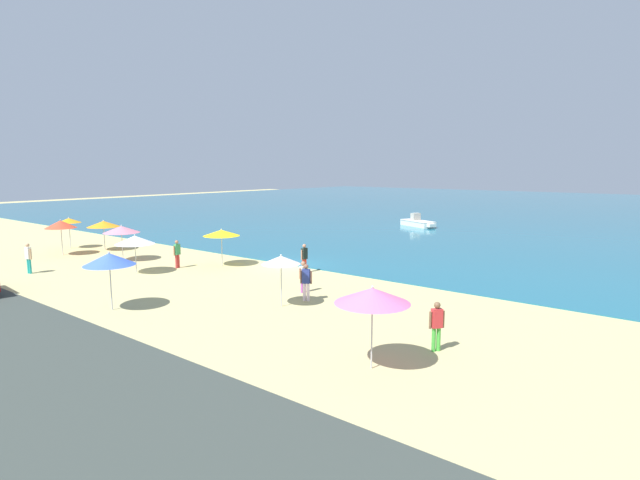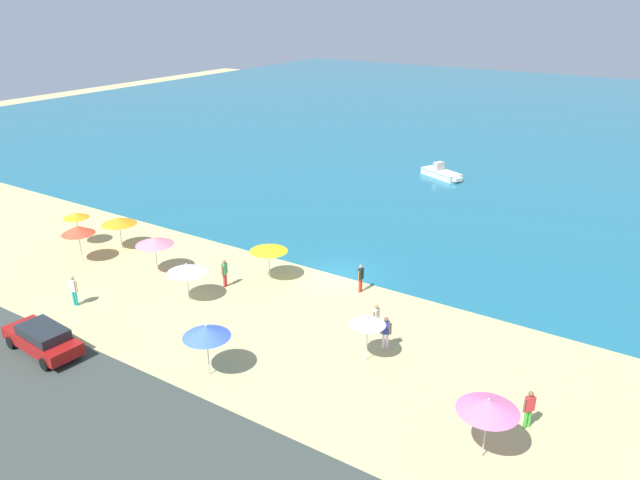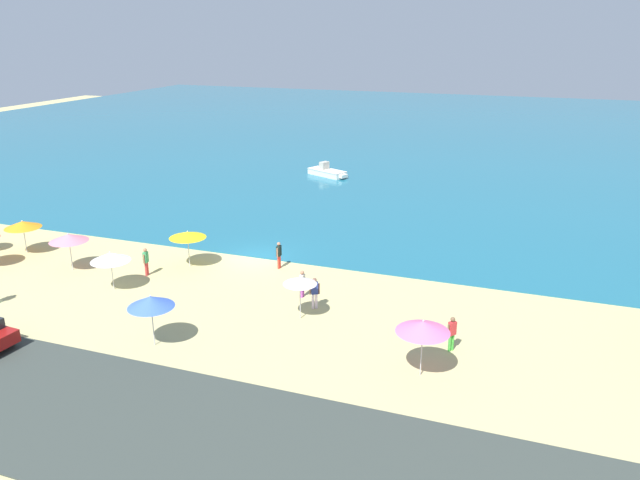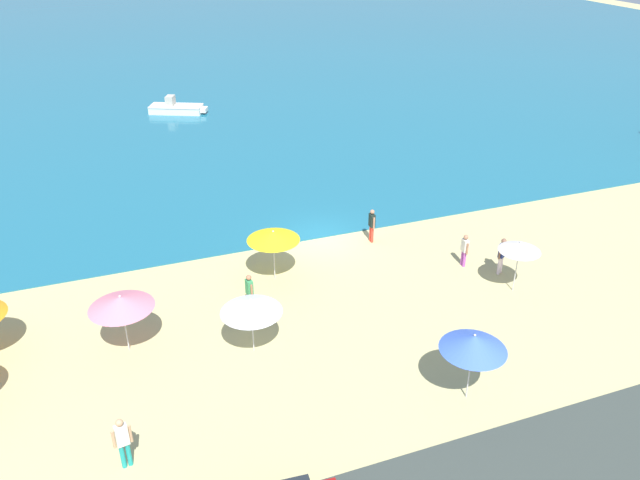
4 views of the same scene
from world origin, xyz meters
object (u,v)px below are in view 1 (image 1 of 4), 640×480
object	(u,v)px
beach_umbrella_6	(103,224)
bather_0	(306,280)
skiff_nearshore	(418,223)
beach_umbrella_3	(121,229)
bather_5	(303,275)
bather_4	(437,324)
beach_umbrella_2	(221,233)
bather_2	(177,252)
bather_3	(28,257)
beach_umbrella_0	(69,220)
beach_umbrella_4	(61,224)
bather_1	(304,257)
beach_umbrella_8	(109,259)
beach_umbrella_1	(135,240)
beach_umbrella_7	(281,260)
beach_umbrella_5	(372,296)

from	to	relation	value
beach_umbrella_6	bather_0	world-z (taller)	beach_umbrella_6
skiff_nearshore	beach_umbrella_6	bearing A→B (deg)	-111.98
bather_0	beach_umbrella_3	bearing A→B (deg)	179.64
beach_umbrella_6	bather_5	size ratio (longest dim) A/B	1.49
beach_umbrella_6	bather_4	world-z (taller)	beach_umbrella_6
beach_umbrella_2	bather_5	xyz separation A→B (m)	(8.44, -1.94, -1.24)
bather_2	bather_3	xyz separation A→B (m)	(-5.45, -6.47, 0.04)
beach_umbrella_0	beach_umbrella_4	bearing A→B (deg)	-34.32
bather_1	skiff_nearshore	distance (m)	25.74
bather_2	skiff_nearshore	size ratio (longest dim) A/B	0.38
bather_2	skiff_nearshore	bearing A→B (deg)	87.02
beach_umbrella_0	beach_umbrella_4	size ratio (longest dim) A/B	0.94
beach_umbrella_2	beach_umbrella_3	xyz separation A→B (m)	(-6.57, -3.01, 0.00)
bather_4	skiff_nearshore	world-z (taller)	bather_4
beach_umbrella_6	beach_umbrella_8	world-z (taller)	beach_umbrella_8
bather_1	bather_3	xyz separation A→B (m)	(-12.58, -10.30, 0.05)
beach_umbrella_1	beach_umbrella_7	world-z (taller)	beach_umbrella_7
beach_umbrella_5	bather_5	size ratio (longest dim) A/B	1.67
bather_3	beach_umbrella_5	bearing A→B (deg)	1.78
beach_umbrella_1	beach_umbrella_6	size ratio (longest dim) A/B	0.99
bather_5	bather_1	bearing A→B (deg)	129.71
beach_umbrella_5	skiff_nearshore	size ratio (longest dim) A/B	0.57
beach_umbrella_4	skiff_nearshore	distance (m)	33.50
beach_umbrella_0	beach_umbrella_3	distance (m)	8.01
beach_umbrella_3	bather_5	world-z (taller)	beach_umbrella_3
beach_umbrella_1	beach_umbrella_7	size ratio (longest dim) A/B	0.97
beach_umbrella_0	skiff_nearshore	bearing A→B (deg)	63.99
beach_umbrella_6	beach_umbrella_2	bearing A→B (deg)	7.66
beach_umbrella_3	beach_umbrella_6	world-z (taller)	beach_umbrella_3
beach_umbrella_2	bather_1	world-z (taller)	beach_umbrella_2
beach_umbrella_2	bather_2	world-z (taller)	beach_umbrella_2
beach_umbrella_1	bather_1	distance (m)	10.00
beach_umbrella_5	bather_2	size ratio (longest dim) A/B	1.52
beach_umbrella_0	beach_umbrella_3	xyz separation A→B (m)	(8.01, -0.26, -0.04)
beach_umbrella_6	bather_4	size ratio (longest dim) A/B	1.37
bather_1	bather_2	world-z (taller)	bather_2
beach_umbrella_4	bather_1	size ratio (longest dim) A/B	1.48
beach_umbrella_3	skiff_nearshore	world-z (taller)	beach_umbrella_3
bather_2	bather_3	distance (m)	8.45
beach_umbrella_5	beach_umbrella_8	bearing A→B (deg)	-172.43
bather_0	bather_4	distance (m)	7.92
beach_umbrella_2	beach_umbrella_8	world-z (taller)	beach_umbrella_8
beach_umbrella_1	beach_umbrella_7	xyz separation A→B (m)	(11.56, 0.16, 0.12)
bather_0	bather_4	bearing A→B (deg)	-15.82
beach_umbrella_3	beach_umbrella_8	size ratio (longest dim) A/B	0.93
beach_umbrella_7	bather_1	distance (m)	7.39
bather_0	bather_5	size ratio (longest dim) A/B	1.11
beach_umbrella_0	bather_0	distance (m)	24.22
beach_umbrella_2	bather_0	size ratio (longest dim) A/B	1.35
beach_umbrella_1	beach_umbrella_4	bearing A→B (deg)	179.07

